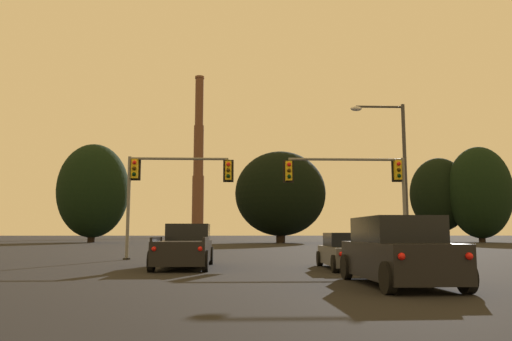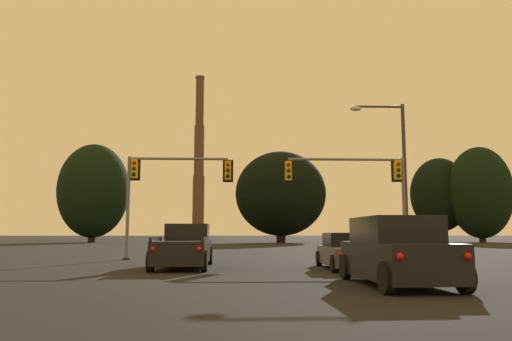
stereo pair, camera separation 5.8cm
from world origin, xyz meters
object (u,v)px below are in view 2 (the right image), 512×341
(traffic_light_overhead_left, at_px, (165,180))
(sedan_right_lane_front, at_px, (347,252))
(pickup_truck_left_lane_front, at_px, (184,248))
(suv_right_lane_second, at_px, (396,252))
(smokestack, at_px, (199,173))
(traffic_light_overhead_right, at_px, (362,180))
(street_lamp, at_px, (396,163))

(traffic_light_overhead_left, bearing_deg, sedan_right_lane_front, -41.18)
(pickup_truck_left_lane_front, distance_m, sedan_right_lane_front, 6.70)
(pickup_truck_left_lane_front, relative_size, sedan_right_lane_front, 1.16)
(suv_right_lane_second, bearing_deg, pickup_truck_left_lane_front, 129.23)
(pickup_truck_left_lane_front, xyz_separation_m, sedan_right_lane_front, (6.59, -1.18, -0.14))
(sedan_right_lane_front, height_order, traffic_light_overhead_left, traffic_light_overhead_left)
(smokestack, bearing_deg, traffic_light_overhead_right, -82.15)
(suv_right_lane_second, distance_m, smokestack, 150.78)
(pickup_truck_left_lane_front, height_order, suv_right_lane_second, suv_right_lane_second)
(suv_right_lane_second, bearing_deg, traffic_light_overhead_left, 119.60)
(traffic_light_overhead_left, bearing_deg, suv_right_lane_second, -58.86)
(traffic_light_overhead_left, relative_size, smokestack, 0.11)
(pickup_truck_left_lane_front, relative_size, suv_right_lane_second, 1.11)
(pickup_truck_left_lane_front, bearing_deg, sedan_right_lane_front, -10.36)
(suv_right_lane_second, distance_m, traffic_light_overhead_right, 13.42)
(traffic_light_overhead_left, xyz_separation_m, street_lamp, (12.70, -0.45, 0.95))
(pickup_truck_left_lane_front, relative_size, traffic_light_overhead_right, 0.82)
(pickup_truck_left_lane_front, distance_m, smokestack, 142.78)
(pickup_truck_left_lane_front, distance_m, street_lamp, 13.10)
(sedan_right_lane_front, relative_size, suv_right_lane_second, 0.96)
(pickup_truck_left_lane_front, xyz_separation_m, smokestack, (-9.83, 141.01, 20.15))
(suv_right_lane_second, bearing_deg, sedan_right_lane_front, 87.59)
(street_lamp, height_order, smokestack, smokestack)
(smokestack, bearing_deg, street_lamp, -81.27)
(sedan_right_lane_front, bearing_deg, traffic_light_overhead_left, 140.26)
(sedan_right_lane_front, bearing_deg, pickup_truck_left_lane_front, 171.26)
(pickup_truck_left_lane_front, height_order, sedan_right_lane_front, pickup_truck_left_lane_front)
(suv_right_lane_second, height_order, smokestack, smokestack)
(traffic_light_overhead_right, bearing_deg, traffic_light_overhead_left, 175.33)
(sedan_right_lane_front, height_order, smokestack, smokestack)
(traffic_light_overhead_left, bearing_deg, pickup_truck_left_lane_front, -74.02)
(sedan_right_lane_front, height_order, street_lamp, street_lamp)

